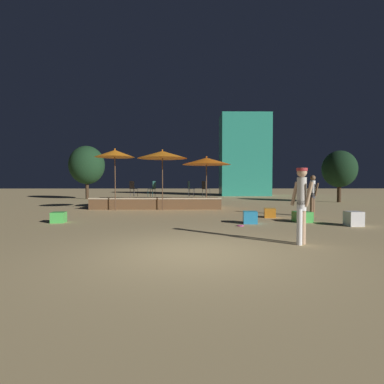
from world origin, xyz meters
name	(u,v)px	position (x,y,z in m)	size (l,w,h in m)	color
ground_plane	(195,252)	(0.00, 0.00, 0.00)	(120.00, 120.00, 0.00)	tan
wooden_deck	(157,203)	(-1.94, 10.84, 0.28)	(7.13, 2.26, 0.64)	brown
patio_umbrella_0	(115,154)	(-3.98, 9.36, 2.96)	(2.03, 2.03, 3.23)	brown
patio_umbrella_1	(206,161)	(0.82, 9.86, 2.60)	(2.63, 2.63, 2.87)	brown
patio_umbrella_2	(162,155)	(-1.52, 9.46, 2.92)	(2.61, 2.61, 3.19)	brown
cube_seat_0	(250,217)	(2.08, 4.40, 0.22)	(0.54, 0.54, 0.43)	#2D9EDB
cube_seat_1	(270,213)	(3.26, 6.17, 0.20)	(0.53, 0.53, 0.39)	orange
cube_seat_2	(59,217)	(-4.91, 4.70, 0.19)	(0.53, 0.53, 0.39)	#4CC651
cube_seat_3	(302,217)	(4.10, 4.77, 0.19)	(0.63, 0.63, 0.39)	#4CC651
cube_seat_4	(354,219)	(5.46, 3.76, 0.25)	(0.51, 0.51, 0.50)	white
person_0	(313,194)	(5.22, 6.57, 0.98)	(0.43, 0.44, 1.78)	brown
person_1	(302,200)	(2.56, 0.79, 1.06)	(0.44, 0.46, 1.84)	tan
bistro_chair_0	(190,187)	(-0.06, 11.34, 1.18)	(0.43, 0.42, 0.90)	#2D3338
bistro_chair_1	(205,187)	(0.79, 10.82, 1.18)	(0.48, 0.47, 0.90)	#2D3338
bistro_chair_2	(153,187)	(-2.18, 10.79, 1.18)	(0.44, 0.44, 0.90)	#1E4C47
bistro_chair_3	(133,187)	(-3.43, 11.33, 1.18)	(0.47, 0.47, 0.90)	#47474C
frisbee_disc	(240,226)	(1.61, 3.75, 0.02)	(0.23, 0.23, 0.03)	#E54C99
background_tree_0	(87,165)	(-9.00, 19.83, 2.94)	(3.02, 3.02, 4.61)	#3D2B1C
background_tree_1	(339,169)	(10.88, 15.49, 2.43)	(2.43, 2.43, 3.78)	#3D2B1C
distant_building	(244,155)	(5.90, 26.20, 4.36)	(5.21, 3.23, 8.71)	teal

